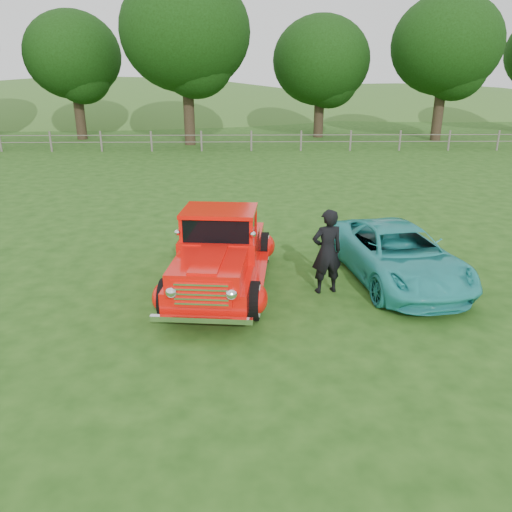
{
  "coord_description": "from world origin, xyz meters",
  "views": [
    {
      "loc": [
        -0.31,
        -8.54,
        4.44
      ],
      "look_at": [
        -0.12,
        1.2,
        0.86
      ],
      "focal_mm": 35.0,
      "sensor_mm": 36.0,
      "label": 1
    }
  ],
  "objects_px": {
    "tree_mid_east": "(446,45)",
    "tree_near_west": "(185,32)",
    "red_pickup": "(221,252)",
    "tree_mid_west": "(73,56)",
    "man": "(327,252)",
    "tree_near_east": "(321,61)",
    "teal_sedan": "(397,254)"
  },
  "relations": [
    {
      "from": "tree_near_east",
      "to": "tree_mid_east",
      "type": "distance_m",
      "value": 8.3
    },
    {
      "from": "tree_near_east",
      "to": "teal_sedan",
      "type": "distance_m",
      "value": 27.54
    },
    {
      "from": "tree_near_west",
      "to": "teal_sedan",
      "type": "relative_size",
      "value": 2.34
    },
    {
      "from": "tree_near_west",
      "to": "tree_near_east",
      "type": "relative_size",
      "value": 1.25
    },
    {
      "from": "tree_near_west",
      "to": "red_pickup",
      "type": "bearing_deg",
      "value": -82.38
    },
    {
      "from": "tree_near_west",
      "to": "red_pickup",
      "type": "xyz_separation_m",
      "value": [
        3.13,
        -23.37,
        -6.0
      ]
    },
    {
      "from": "tree_near_west",
      "to": "teal_sedan",
      "type": "height_order",
      "value": "tree_near_west"
    },
    {
      "from": "tree_mid_west",
      "to": "teal_sedan",
      "type": "distance_m",
      "value": 30.52
    },
    {
      "from": "tree_near_east",
      "to": "man",
      "type": "relative_size",
      "value": 4.54
    },
    {
      "from": "tree_mid_west",
      "to": "tree_near_west",
      "type": "relative_size",
      "value": 0.81
    },
    {
      "from": "red_pickup",
      "to": "tree_near_west",
      "type": "bearing_deg",
      "value": 103.2
    },
    {
      "from": "tree_near_west",
      "to": "tree_mid_east",
      "type": "distance_m",
      "value": 17.13
    },
    {
      "from": "tree_mid_west",
      "to": "tree_near_west",
      "type": "distance_m",
      "value": 8.63
    },
    {
      "from": "tree_near_east",
      "to": "teal_sedan",
      "type": "xyz_separation_m",
      "value": [
        -1.93,
        -27.08,
        -4.63
      ]
    },
    {
      "from": "tree_mid_east",
      "to": "red_pickup",
      "type": "bearing_deg",
      "value": -118.67
    },
    {
      "from": "tree_mid_east",
      "to": "tree_near_west",
      "type": "bearing_deg",
      "value": -173.29
    },
    {
      "from": "tree_mid_west",
      "to": "man",
      "type": "distance_m",
      "value": 30.23
    },
    {
      "from": "tree_mid_east",
      "to": "red_pickup",
      "type": "relative_size",
      "value": 1.84
    },
    {
      "from": "red_pickup",
      "to": "teal_sedan",
      "type": "relative_size",
      "value": 1.15
    },
    {
      "from": "tree_near_west",
      "to": "red_pickup",
      "type": "relative_size",
      "value": 2.03
    },
    {
      "from": "tree_mid_west",
      "to": "tree_mid_east",
      "type": "bearing_deg",
      "value": -2.29
    },
    {
      "from": "teal_sedan",
      "to": "man",
      "type": "distance_m",
      "value": 1.84
    },
    {
      "from": "tree_mid_east",
      "to": "tree_near_east",
      "type": "bearing_deg",
      "value": 165.96
    },
    {
      "from": "man",
      "to": "tree_mid_west",
      "type": "bearing_deg",
      "value": -76.55
    },
    {
      "from": "tree_near_east",
      "to": "tree_mid_east",
      "type": "bearing_deg",
      "value": -14.04
    },
    {
      "from": "red_pickup",
      "to": "man",
      "type": "xyz_separation_m",
      "value": [
        2.25,
        -0.34,
        0.12
      ]
    },
    {
      "from": "man",
      "to": "tree_near_west",
      "type": "bearing_deg",
      "value": -90.38
    },
    {
      "from": "tree_mid_west",
      "to": "man",
      "type": "relative_size",
      "value": 4.61
    },
    {
      "from": "tree_mid_west",
      "to": "teal_sedan",
      "type": "xyz_separation_m",
      "value": [
        15.07,
        -26.08,
        -4.93
      ]
    },
    {
      "from": "teal_sedan",
      "to": "man",
      "type": "relative_size",
      "value": 2.43
    },
    {
      "from": "tree_near_east",
      "to": "man",
      "type": "bearing_deg",
      "value": -97.46
    },
    {
      "from": "tree_near_east",
      "to": "teal_sedan",
      "type": "relative_size",
      "value": 1.87
    }
  ]
}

